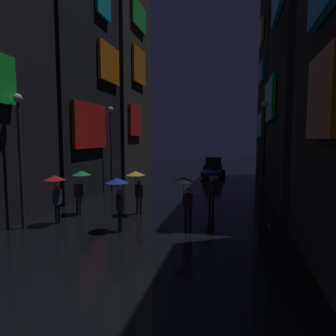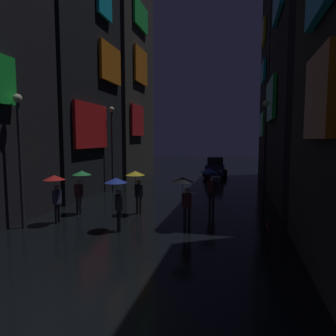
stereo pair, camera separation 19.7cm
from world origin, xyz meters
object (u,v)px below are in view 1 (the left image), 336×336
at_px(pedestrian_near_crossing_blue, 209,177).
at_px(streetlamp_left_near, 20,145).
at_px(streetlamp_right_far, 264,139).
at_px(pedestrian_foreground_left_red, 56,186).
at_px(car_distant, 214,167).
at_px(streetlamp_left_far, 111,139).
at_px(bicycle_parked_at_storefront, 268,230).
at_px(pedestrian_midstreet_left_blue, 118,189).
at_px(pedestrian_far_right_yellow, 137,180).
at_px(pedestrian_midstreet_centre_green, 81,180).
at_px(pedestrian_foreground_right_black, 185,188).

relative_size(pedestrian_near_crossing_blue, streetlamp_left_near, 0.39).
bearing_deg(streetlamp_left_near, pedestrian_near_crossing_blue, 36.24).
distance_m(pedestrian_near_crossing_blue, streetlamp_right_far, 4.52).
distance_m(pedestrian_foreground_left_red, car_distant, 18.76).
height_order(pedestrian_foreground_left_red, pedestrian_near_crossing_blue, same).
relative_size(pedestrian_foreground_left_red, streetlamp_left_far, 0.36).
height_order(pedestrian_foreground_left_red, bicycle_parked_at_storefront, pedestrian_foreground_left_red).
height_order(bicycle_parked_at_storefront, streetlamp_left_near, streetlamp_left_near).
bearing_deg(pedestrian_midstreet_left_blue, pedestrian_far_right_yellow, 92.32).
xyz_separation_m(pedestrian_foreground_left_red, streetlamp_left_far, (-0.96, 8.14, 1.95)).
xyz_separation_m(streetlamp_right_far, streetlamp_left_near, (-10.00, -8.05, -0.24)).
distance_m(bicycle_parked_at_storefront, streetlamp_left_near, 10.08).
distance_m(pedestrian_near_crossing_blue, bicycle_parked_at_storefront, 5.31).
height_order(pedestrian_midstreet_left_blue, bicycle_parked_at_storefront, pedestrian_midstreet_left_blue).
bearing_deg(pedestrian_midstreet_centre_green, streetlamp_left_far, 100.29).
bearing_deg(pedestrian_near_crossing_blue, pedestrian_foreground_left_red, -144.64).
bearing_deg(pedestrian_midstreet_left_blue, streetlamp_left_near, -171.80).
bearing_deg(car_distant, streetlamp_left_near, -108.71).
xyz_separation_m(pedestrian_foreground_left_red, pedestrian_midstreet_left_blue, (2.94, -0.29, 0.00)).
distance_m(pedestrian_midstreet_centre_green, streetlamp_left_far, 6.75).
relative_size(pedestrian_midstreet_centre_green, streetlamp_right_far, 0.36).
bearing_deg(pedestrian_foreground_right_black, car_distant, 90.25).
bearing_deg(pedestrian_midstreet_centre_green, pedestrian_near_crossing_blue, 23.33).
bearing_deg(pedestrian_foreground_right_black, streetlamp_left_near, -167.59).
relative_size(pedestrian_foreground_left_red, car_distant, 0.51).
distance_m(pedestrian_foreground_right_black, pedestrian_far_right_yellow, 3.18).
relative_size(pedestrian_near_crossing_blue, streetlamp_left_far, 0.36).
xyz_separation_m(pedestrian_foreground_left_red, bicycle_parked_at_storefront, (8.64, -0.15, -1.28)).
distance_m(pedestrian_far_right_yellow, streetlamp_right_far, 8.12).
height_order(pedestrian_foreground_left_red, streetlamp_right_far, streetlamp_right_far).
relative_size(pedestrian_near_crossing_blue, pedestrian_far_right_yellow, 1.00).
bearing_deg(pedestrian_midstreet_left_blue, pedestrian_foreground_left_red, 174.41).
distance_m(pedestrian_foreground_left_red, bicycle_parked_at_storefront, 8.73).
bearing_deg(streetlamp_right_far, streetlamp_left_near, -141.18).
distance_m(car_distant, streetlamp_left_near, 20.01).
relative_size(pedestrian_foreground_left_red, bicycle_parked_at_storefront, 1.16).
height_order(pedestrian_far_right_yellow, car_distant, pedestrian_far_right_yellow).
xyz_separation_m(pedestrian_midstreet_left_blue, streetlamp_right_far, (6.10, 7.48, 1.96)).
xyz_separation_m(pedestrian_foreground_left_red, pedestrian_midstreet_centre_green, (0.19, 1.79, 0.00)).
bearing_deg(streetlamp_left_far, bicycle_parked_at_storefront, -40.81).
height_order(pedestrian_foreground_right_black, streetlamp_left_near, streetlamp_left_near).
height_order(pedestrian_far_right_yellow, pedestrian_midstreet_left_blue, same).
bearing_deg(pedestrian_midstreet_left_blue, pedestrian_midstreet_centre_green, 143.00).
xyz_separation_m(car_distant, streetlamp_left_far, (-6.37, -9.82, 2.69)).
bearing_deg(car_distant, pedestrian_foreground_left_red, -106.75).
bearing_deg(pedestrian_midstreet_left_blue, bicycle_parked_at_storefront, 1.38).
relative_size(pedestrian_midstreet_centre_green, bicycle_parked_at_storefront, 1.16).
relative_size(pedestrian_midstreet_left_blue, car_distant, 0.51).
height_order(pedestrian_near_crossing_blue, pedestrian_midstreet_centre_green, same).
relative_size(pedestrian_foreground_left_red, pedestrian_near_crossing_blue, 1.00).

